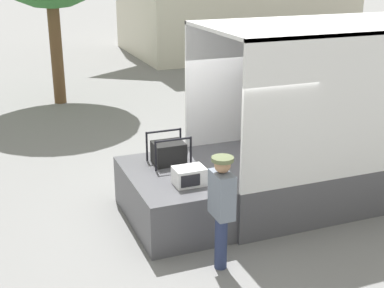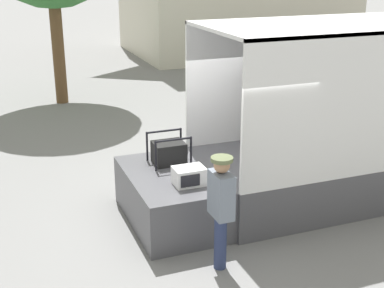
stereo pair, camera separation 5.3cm
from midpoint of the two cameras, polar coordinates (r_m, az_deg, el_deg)
The scene contains 5 objects.
ground_plane at distance 9.46m, azimuth 2.03°, elevation -7.40°, with size 160.00×160.00×0.00m, color gray.
tailgate_deck at distance 9.05m, azimuth -2.07°, elevation -5.69°, with size 1.41×2.26×0.86m, color #4C4C51.
microwave at distance 8.41m, azimuth -0.13°, elevation -3.44°, with size 0.49×0.37×0.28m.
portable_generator at distance 9.26m, azimuth -2.19°, elevation -0.88°, with size 0.66×0.55×0.53m.
worker_person at distance 7.46m, azimuth 3.33°, elevation -6.16°, with size 0.31×0.44×1.71m.
Camera 2 is at (-3.30, -7.78, 4.26)m, focal length 50.00 mm.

